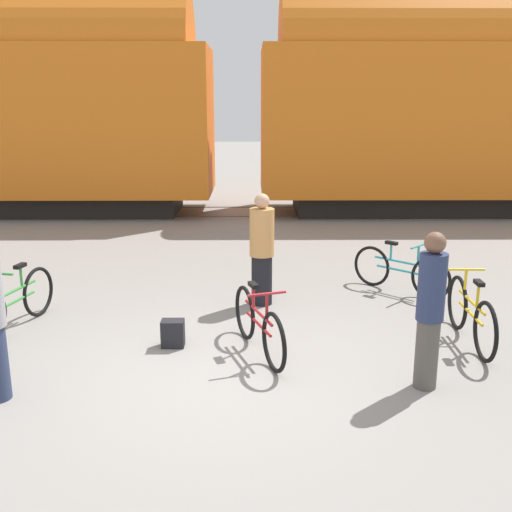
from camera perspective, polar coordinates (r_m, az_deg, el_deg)
The scene contains 11 objects.
ground_plane at distance 6.76m, azimuth -3.81°, elevation -11.40°, with size 80.00×80.00×0.00m, color gray.
freight_train at distance 16.28m, azimuth -1.90°, elevation 14.75°, with size 50.95×2.92×5.71m.
rail_near at distance 15.84m, azimuth -1.87°, elevation 3.80°, with size 62.95×0.07×0.01m, color #4C4238.
rail_far at distance 17.25m, azimuth -1.76°, elevation 4.68°, with size 62.95×0.07×0.01m, color #4C4238.
bicycle_maroon at distance 7.18m, azimuth 0.24°, elevation -6.57°, with size 0.62×1.64×0.86m.
bicycle_teal at distance 9.72m, azimuth 13.58°, elevation -1.38°, with size 1.28×1.23×0.82m.
bicycle_green at distance 8.55m, azimuth -21.99°, elevation -4.13°, with size 0.53×1.75×0.87m.
bicycle_yellow at distance 7.93m, azimuth 19.75°, elevation -5.26°, with size 0.46×1.76×0.90m.
person_in_tan at distance 8.79m, azimuth 0.56°, elevation 0.57°, with size 0.36×0.36×1.67m.
person_in_navy at distance 6.44m, azimuth 16.24°, elevation -4.94°, with size 0.29×0.29×1.69m.
backpack at distance 7.52m, azimuth -7.92°, elevation -7.31°, with size 0.28×0.20×0.34m.
Camera 1 is at (0.39, -6.07, 2.95)m, focal length 42.00 mm.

